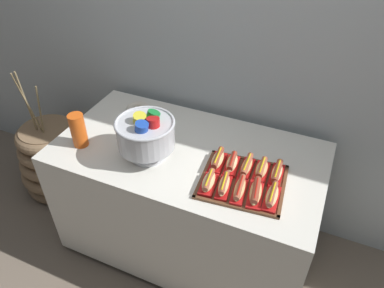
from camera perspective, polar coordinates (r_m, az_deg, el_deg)
ground_plane at (r=2.54m, az=-0.53°, el=-15.01°), size 10.00×10.00×0.00m
back_wall at (r=2.12m, az=5.03°, el=17.71°), size 6.00×0.10×2.60m
buffet_table at (r=2.22m, az=-0.60°, el=-8.58°), size 1.47×0.78×0.79m
floor_vase at (r=2.91m, az=-20.80°, el=-2.23°), size 0.52×0.52×1.02m
serving_tray at (r=1.79m, az=7.96°, el=-5.91°), size 0.44×0.40×0.01m
hot_dog_0 at (r=1.74m, az=2.62°, el=-5.98°), size 0.09×0.16×0.06m
hot_dog_1 at (r=1.72m, az=5.03°, el=-6.48°), size 0.08×0.17×0.06m
hot_dog_2 at (r=1.72m, az=7.47°, el=-7.07°), size 0.08×0.18×0.06m
hot_dog_3 at (r=1.71m, az=9.95°, el=-7.52°), size 0.09×0.19×0.06m
hot_dog_4 at (r=1.71m, az=12.43°, el=-8.03°), size 0.07×0.17×0.06m
hot_dog_5 at (r=1.85m, az=4.04°, el=-2.53°), size 0.08×0.17×0.06m
hot_dog_6 at (r=1.84m, az=6.29°, el=-3.03°), size 0.08×0.16×0.06m
hot_dog_7 at (r=1.83m, az=8.57°, el=-3.49°), size 0.06×0.17×0.06m
hot_dog_8 at (r=1.83m, az=10.87°, el=-3.96°), size 0.08×0.16×0.06m
hot_dog_9 at (r=1.83m, az=13.17°, el=-4.45°), size 0.07×0.17×0.06m
punch_bowl at (r=1.85m, az=-7.28°, el=1.67°), size 0.31×0.31×0.27m
cup_stack at (r=2.04m, az=-17.43°, el=2.08°), size 0.08×0.08×0.19m
donut at (r=2.29m, az=-8.49°, el=5.46°), size 0.15×0.15×0.04m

